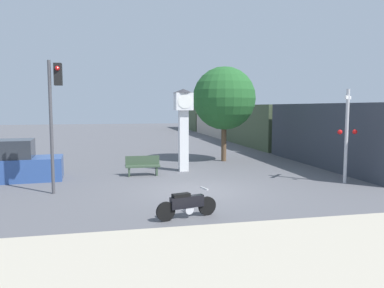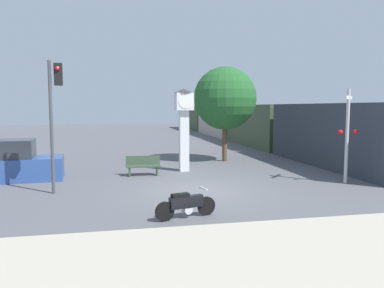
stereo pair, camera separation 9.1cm
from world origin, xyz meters
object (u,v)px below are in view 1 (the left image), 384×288
Objects in this scene: railroad_crossing_signal at (347,132)px; clock_tower at (183,117)px; motorcycle at (187,205)px; traffic_light at (54,104)px; freight_train at (235,122)px; street_tree at (224,98)px; parked_car at (10,164)px; bench at (143,165)px.

clock_tower is at bearing 144.23° from railroad_crossing_signal.
motorcycle is at bearing -100.05° from clock_tower.
traffic_light is (-4.11, 4.06, 2.93)m from motorcycle.
freight_train reaches higher than motorcycle.
street_tree is at bearing 38.72° from traffic_light.
railroad_crossing_signal is 14.48m from parked_car.
clock_tower is 4.31m from street_tree.
traffic_light is 5.38m from bench.
freight_train is at bearing 63.68° from clock_tower.
motorcycle is 0.33× the size of street_tree.
freight_train is 8.23× the size of street_tree.
clock_tower is at bearing 22.44° from bench.
clock_tower is 8.16m from parked_car.
freight_train is 24.57m from parked_car.
clock_tower is 0.84× the size of traffic_light.
parked_car is (-10.86, -3.87, -2.97)m from street_tree.
parked_car is at bearing -173.12° from clock_tower.
motorcycle is 0.04× the size of freight_train.
traffic_light is (-14.08, -21.21, 1.63)m from freight_train.
bench is at bearing 156.75° from railroad_crossing_signal.
street_tree reaches higher than freight_train.
street_tree reaches higher than clock_tower.
street_tree is (8.53, 6.83, 0.39)m from traffic_light.
street_tree is 11.90m from parked_car.
motorcycle is at bearing -84.36° from bench.
clock_tower reaches higher than motorcycle.
railroad_crossing_signal is 2.47× the size of bench.
traffic_light is at bearing -144.73° from clock_tower.
railroad_crossing_signal is at bearing -66.92° from street_tree.
railroad_crossing_signal is 0.91× the size of parked_car.
street_tree is at bearing 44.29° from clock_tower.
street_tree is (-3.13, 7.34, 1.56)m from railroad_crossing_signal.
motorcycle is 0.43× the size of parked_car.
bench is at bearing -120.42° from freight_train.
motorcycle is 9.54m from parked_car.
traffic_light is at bearing -56.16° from parked_car.
clock_tower is at bearing -116.32° from freight_train.
freight_train is 28.69× the size of bench.
street_tree is at bearing 15.25° from parked_car.
street_tree reaches higher than motorcycle.
bench is 5.75m from parked_car.
freight_train is (9.97, 25.27, 1.30)m from motorcycle.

